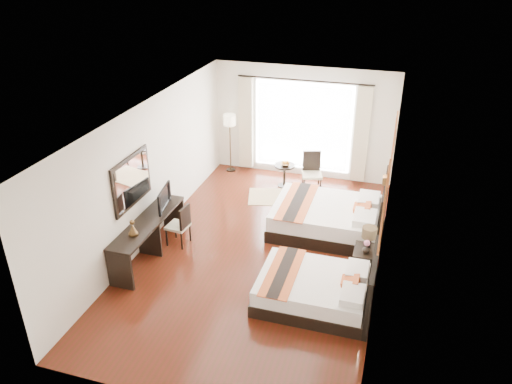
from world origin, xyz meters
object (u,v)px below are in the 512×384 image
(bed_far, at_px, (331,217))
(nightstand, at_px, (365,262))
(fruit_bowl, at_px, (285,165))
(vase, at_px, (366,251))
(desk_chair, at_px, (179,232))
(bed_near, at_px, (318,289))
(floor_lamp, at_px, (230,124))
(side_table, at_px, (284,176))
(television, at_px, (161,198))
(window_chair, at_px, (311,180))
(console_desk, at_px, (149,238))
(table_lamp, at_px, (369,234))

(bed_far, xyz_separation_m, nightstand, (0.84, -1.32, -0.07))
(bed_far, relative_size, fruit_bowl, 9.82)
(bed_far, distance_m, vase, 1.67)
(bed_far, xyz_separation_m, desk_chair, (-2.80, -1.35, -0.07))
(bed_near, distance_m, floor_lamp, 5.72)
(bed_near, height_order, vase, bed_near)
(bed_near, relative_size, side_table, 3.31)
(television, xyz_separation_m, fruit_bowl, (1.75, 3.07, -0.37))
(floor_lamp, bearing_deg, bed_near, -55.60)
(vase, relative_size, desk_chair, 0.17)
(television, distance_m, window_chair, 3.92)
(console_desk, xyz_separation_m, television, (0.02, 0.55, 0.59))
(bed_near, relative_size, bed_far, 0.84)
(nightstand, height_order, television, television)
(floor_lamp, height_order, window_chair, floor_lamp)
(console_desk, xyz_separation_m, floor_lamp, (0.16, 4.18, 0.91))
(bed_far, bearing_deg, nightstand, -57.60)
(vase, height_order, floor_lamp, floor_lamp)
(window_chair, bearing_deg, side_table, -114.64)
(television, height_order, floor_lamp, floor_lamp)
(fruit_bowl, bearing_deg, bed_far, -51.20)
(bed_near, distance_m, table_lamp, 1.42)
(table_lamp, relative_size, side_table, 0.73)
(console_desk, relative_size, window_chair, 2.24)
(vase, height_order, desk_chair, desk_chair)
(table_lamp, bearing_deg, nightstand, -92.65)
(desk_chair, bearing_deg, bed_far, -148.81)
(floor_lamp, xyz_separation_m, fruit_bowl, (1.61, -0.56, -0.69))
(bed_far, bearing_deg, television, -157.19)
(bed_far, xyz_separation_m, window_chair, (-0.74, 1.69, -0.03))
(table_lamp, bearing_deg, bed_far, 125.11)
(vase, bearing_deg, table_lamp, 86.86)
(nightstand, bearing_deg, television, -179.98)
(bed_far, xyz_separation_m, side_table, (-1.43, 1.78, -0.04))
(side_table, distance_m, fruit_bowl, 0.32)
(vase, distance_m, console_desk, 4.04)
(desk_chair, bearing_deg, table_lamp, -172.22)
(table_lamp, bearing_deg, desk_chair, -177.72)
(television, relative_size, window_chair, 0.75)
(bed_far, bearing_deg, fruit_bowl, 128.80)
(television, distance_m, fruit_bowl, 3.55)
(side_table, bearing_deg, nightstand, -53.85)
(television, xyz_separation_m, side_table, (1.72, 3.11, -0.68))
(bed_far, xyz_separation_m, table_lamp, (0.85, -1.20, 0.46))
(vase, bearing_deg, fruit_bowl, 125.22)
(nightstand, bearing_deg, window_chair, 117.66)
(bed_far, xyz_separation_m, vase, (0.83, -1.42, 0.25))
(television, relative_size, desk_chair, 0.86)
(window_chair, bearing_deg, table_lamp, 11.86)
(bed_near, xyz_separation_m, bed_far, (-0.17, 2.35, 0.05))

